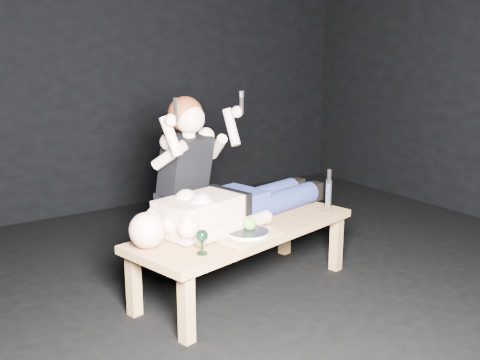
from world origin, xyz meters
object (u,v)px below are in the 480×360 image
(kneeling_woman, at_px, (178,185))
(carving_knife, at_px, (329,191))
(table, at_px, (244,258))
(lying_man, at_px, (236,201))
(serving_tray, at_px, (248,236))
(goblet, at_px, (202,242))

(kneeling_woman, relative_size, carving_knife, 4.23)
(kneeling_woman, distance_m, carving_knife, 1.06)
(table, relative_size, lying_man, 0.96)
(serving_tray, distance_m, carving_knife, 0.80)
(lying_man, height_order, carving_knife, carving_knife)
(kneeling_woman, xyz_separation_m, goblet, (-0.26, -0.77, -0.13))
(goblet, xyz_separation_m, carving_knife, (1.15, 0.22, 0.08))
(kneeling_woman, bearing_deg, serving_tray, -92.76)
(table, xyz_separation_m, carving_knife, (0.67, -0.07, 0.38))
(table, distance_m, goblet, 0.64)
(table, bearing_deg, lying_man, 68.10)
(kneeling_woman, bearing_deg, table, -77.73)
(goblet, bearing_deg, serving_tray, 13.03)
(lying_man, relative_size, carving_knife, 5.37)
(carving_knife, bearing_deg, lying_man, 150.03)
(lying_man, distance_m, serving_tray, 0.38)
(table, bearing_deg, kneeling_woman, 101.96)
(lying_man, relative_size, kneeling_woman, 1.27)
(table, xyz_separation_m, serving_tray, (-0.11, -0.20, 0.24))
(table, relative_size, kneeling_woman, 1.22)
(goblet, bearing_deg, carving_knife, 10.60)
(goblet, relative_size, carving_knife, 0.47)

